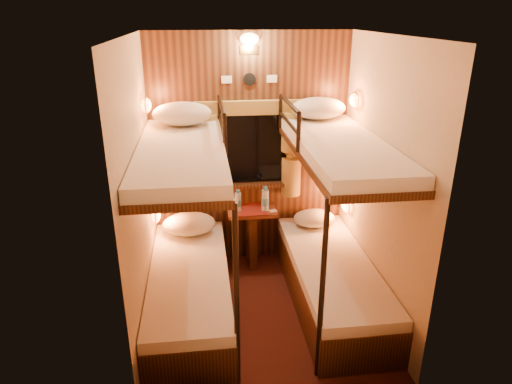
{
  "coord_description": "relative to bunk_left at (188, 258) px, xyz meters",
  "views": [
    {
      "loc": [
        -0.49,
        -3.45,
        2.56
      ],
      "look_at": [
        -0.04,
        0.15,
        1.12
      ],
      "focal_mm": 32.0,
      "sensor_mm": 36.0,
      "label": 1
    }
  ],
  "objects": [
    {
      "name": "wall_right",
      "position": [
        1.65,
        -0.07,
        0.64
      ],
      "size": [
        0.0,
        2.4,
        2.4
      ],
      "primitive_type": "plane",
      "rotation": [
        1.57,
        0.0,
        -1.57
      ],
      "color": "#C6B293",
      "rests_on": "floor"
    },
    {
      "name": "pillow_upper_right",
      "position": [
        1.3,
        0.76,
        1.13
      ],
      "size": [
        0.53,
        0.38,
        0.21
      ],
      "primitive_type": "ellipsoid",
      "color": "silver",
      "rests_on": "bunk_right"
    },
    {
      "name": "bunk_right",
      "position": [
        1.3,
        0.0,
        0.0
      ],
      "size": [
        0.72,
        1.9,
        1.82
      ],
      "color": "black",
      "rests_on": "floor"
    },
    {
      "name": "pillow_lower_right",
      "position": [
        1.3,
        0.71,
        -0.02
      ],
      "size": [
        0.44,
        0.31,
        0.17
      ],
      "primitive_type": "ellipsoid",
      "color": "silver",
      "rests_on": "bunk_right"
    },
    {
      "name": "bottle_left",
      "position": [
        0.5,
        0.76,
        0.19
      ],
      "size": [
        0.07,
        0.07,
        0.23
      ],
      "rotation": [
        0.0,
        0.0,
        -0.25
      ],
      "color": "#99BFE5",
      "rests_on": "table"
    },
    {
      "name": "floor",
      "position": [
        0.65,
        -0.07,
        -0.56
      ],
      "size": [
        2.1,
        2.1,
        0.0
      ],
      "primitive_type": "plane",
      "color": "#34170E",
      "rests_on": "ground"
    },
    {
      "name": "bunk_left",
      "position": [
        0.0,
        0.0,
        0.0
      ],
      "size": [
        0.72,
        1.9,
        1.82
      ],
      "color": "black",
      "rests_on": "floor"
    },
    {
      "name": "bottle_right",
      "position": [
        0.78,
        0.73,
        0.21
      ],
      "size": [
        0.08,
        0.08,
        0.26
      ],
      "rotation": [
        0.0,
        0.0,
        0.07
      ],
      "color": "#99BFE5",
      "rests_on": "table"
    },
    {
      "name": "wall_left",
      "position": [
        -0.35,
        -0.07,
        0.64
      ],
      "size": [
        0.0,
        2.4,
        2.4
      ],
      "primitive_type": "plane",
      "rotation": [
        1.57,
        0.0,
        1.57
      ],
      "color": "#C6B293",
      "rests_on": "floor"
    },
    {
      "name": "table",
      "position": [
        0.65,
        0.78,
        -0.14
      ],
      "size": [
        0.5,
        0.34,
        0.66
      ],
      "color": "#5A1E14",
      "rests_on": "floor"
    },
    {
      "name": "pillow_upper_left",
      "position": [
        -0.0,
        0.65,
        1.13
      ],
      "size": [
        0.54,
        0.39,
        0.21
      ],
      "primitive_type": "ellipsoid",
      "color": "silver",
      "rests_on": "bunk_left"
    },
    {
      "name": "wall_back",
      "position": [
        0.65,
        0.98,
        0.64
      ],
      "size": [
        2.4,
        0.0,
        2.4
      ],
      "primitive_type": "plane",
      "rotation": [
        1.57,
        0.0,
        0.0
      ],
      "color": "#C6B293",
      "rests_on": "floor"
    },
    {
      "name": "curtains",
      "position": [
        0.65,
        0.9,
        0.71
      ],
      "size": [
        1.1,
        0.22,
        1.0
      ],
      "color": "olive",
      "rests_on": "back_panel"
    },
    {
      "name": "back_panel",
      "position": [
        0.65,
        0.97,
        0.64
      ],
      "size": [
        2.0,
        0.03,
        2.4
      ],
      "primitive_type": "cube",
      "color": "black",
      "rests_on": "floor"
    },
    {
      "name": "reading_lamps",
      "position": [
        0.65,
        0.63,
        0.68
      ],
      "size": [
        2.0,
        0.2,
        1.25
      ],
      "color": "orange",
      "rests_on": "wall_left"
    },
    {
      "name": "ceiling",
      "position": [
        0.65,
        -0.07,
        1.84
      ],
      "size": [
        2.1,
        2.1,
        0.0
      ],
      "primitive_type": "plane",
      "rotation": [
        3.14,
        0.0,
        0.0
      ],
      "color": "silver",
      "rests_on": "wall_back"
    },
    {
      "name": "sachet_b",
      "position": [
        0.77,
        0.77,
        0.09
      ],
      "size": [
        0.08,
        0.07,
        0.0
      ],
      "primitive_type": "cube",
      "rotation": [
        0.0,
        0.0,
        0.45
      ],
      "color": "silver",
      "rests_on": "table"
    },
    {
      "name": "sachet_a",
      "position": [
        0.86,
        0.7,
        0.09
      ],
      "size": [
        0.09,
        0.08,
        0.01
      ],
      "primitive_type": "cube",
      "rotation": [
        0.0,
        0.0,
        0.28
      ],
      "color": "silver",
      "rests_on": "table"
    },
    {
      "name": "back_fixtures",
      "position": [
        0.65,
        0.93,
        1.69
      ],
      "size": [
        0.54,
        0.09,
        0.48
      ],
      "color": "black",
      "rests_on": "back_panel"
    },
    {
      "name": "wall_front",
      "position": [
        0.65,
        -1.12,
        0.64
      ],
      "size": [
        2.4,
        0.0,
        2.4
      ],
      "primitive_type": "plane",
      "rotation": [
        -1.57,
        0.0,
        0.0
      ],
      "color": "#C6B293",
      "rests_on": "floor"
    },
    {
      "name": "pillow_lower_left",
      "position": [
        -0.0,
        0.69,
        0.0
      ],
      "size": [
        0.53,
        0.38,
        0.21
      ],
      "primitive_type": "ellipsoid",
      "color": "silver",
      "rests_on": "bunk_left"
    },
    {
      "name": "window",
      "position": [
        0.65,
        0.94,
        0.62
      ],
      "size": [
        1.0,
        0.12,
        0.79
      ],
      "color": "black",
      "rests_on": "back_panel"
    }
  ]
}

